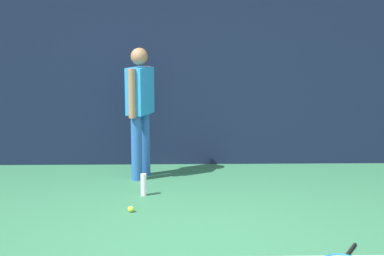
% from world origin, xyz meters
% --- Properties ---
extents(ground_plane, '(12.00, 12.00, 0.00)m').
position_xyz_m(ground_plane, '(0.00, 0.00, 0.00)').
color(ground_plane, '#2D6B47').
extents(back_fence, '(10.00, 0.10, 2.94)m').
position_xyz_m(back_fence, '(0.00, 3.00, 1.47)').
color(back_fence, '#141E38').
rests_on(back_fence, ground).
extents(tennis_player, '(0.36, 0.50, 1.70)m').
position_xyz_m(tennis_player, '(-0.63, 2.25, 0.97)').
color(tennis_player, '#2659A5').
rests_on(tennis_player, ground).
extents(tennis_ball_near_player, '(0.07, 0.07, 0.07)m').
position_xyz_m(tennis_ball_near_player, '(-0.65, 0.85, 0.03)').
color(tennis_ball_near_player, '#CCE033').
rests_on(tennis_ball_near_player, ground).
extents(water_bottle, '(0.07, 0.07, 0.26)m').
position_xyz_m(water_bottle, '(-0.55, 1.45, 0.13)').
color(water_bottle, white).
rests_on(water_bottle, ground).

